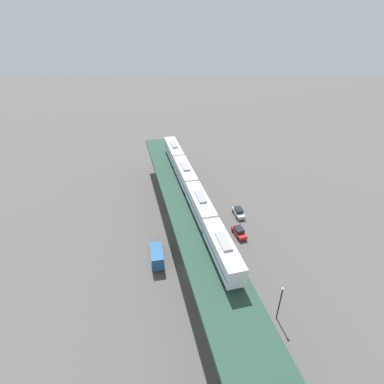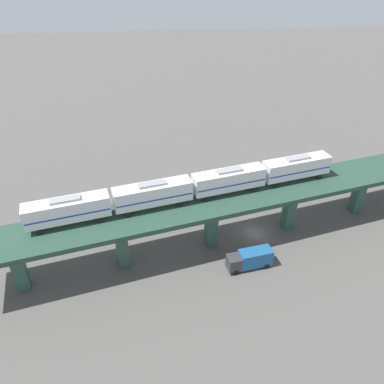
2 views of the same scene
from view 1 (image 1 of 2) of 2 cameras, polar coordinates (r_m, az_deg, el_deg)
name	(u,v)px [view 1 (image 1 of 2)]	position (r m, az deg, el deg)	size (l,w,h in m)	color
ground_plane	(199,271)	(58.06, 1.43, -14.79)	(400.00, 400.00, 0.00)	#514F4C
elevated_viaduct	(200,239)	(53.00, 1.48, -8.92)	(30.23, 91.33, 8.91)	#244135
subway_train	(192,188)	(59.94, 0.00, 0.85)	(14.67, 49.02, 4.45)	silver
street_car_red	(239,232)	(65.90, 8.94, -7.51)	(3.04, 4.74, 1.89)	#AD1E1E
street_car_silver	(239,212)	(71.86, 8.85, -3.82)	(2.74, 4.69, 1.89)	#B7BABF
delivery_truck	(157,253)	(59.25, -6.75, -11.53)	(3.52, 7.49, 3.20)	#333338
street_lamp	(280,301)	(50.14, 16.45, -19.25)	(0.44, 0.44, 6.94)	black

